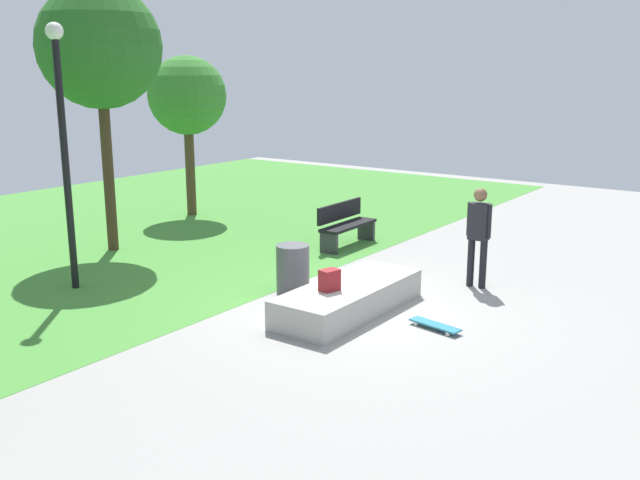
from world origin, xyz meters
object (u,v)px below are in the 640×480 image
(tree_leaning_ash, at_px, (100,48))
(backpack_on_ledge, at_px, (330,280))
(lamp_post, at_px, (63,132))
(tree_slender_maple, at_px, (187,97))
(skateboard_by_ledge, at_px, (435,325))
(skater_performing_trick, at_px, (479,230))
(park_bench_near_path, at_px, (346,223))
(concrete_ledge, at_px, (349,298))
(trash_bin, at_px, (293,269))

(tree_leaning_ash, bearing_deg, backpack_on_ledge, -97.86)
(lamp_post, bearing_deg, tree_slender_maple, 27.72)
(skateboard_by_ledge, height_order, lamp_post, lamp_post)
(skater_performing_trick, xyz_separation_m, park_bench_near_path, (1.11, 3.42, -0.52))
(skater_performing_trick, distance_m, tree_slender_maple, 8.82)
(lamp_post, bearing_deg, concrete_ledge, -69.45)
(park_bench_near_path, bearing_deg, skateboard_by_ledge, -131.63)
(backpack_on_ledge, xyz_separation_m, park_bench_near_path, (3.89, 2.31, -0.12))
(concrete_ledge, distance_m, tree_leaning_ash, 7.19)
(concrete_ledge, height_order, park_bench_near_path, park_bench_near_path)
(park_bench_near_path, bearing_deg, backpack_on_ledge, -149.27)
(concrete_ledge, xyz_separation_m, park_bench_near_path, (3.47, 2.37, 0.26))
(tree_slender_maple, bearing_deg, tree_leaning_ash, -159.45)
(skater_performing_trick, bearing_deg, trash_bin, 131.48)
(concrete_ledge, relative_size, tree_slender_maple, 0.69)
(concrete_ledge, bearing_deg, backpack_on_ledge, 171.70)
(tree_slender_maple, distance_m, lamp_post, 6.34)
(skater_performing_trick, xyz_separation_m, tree_slender_maple, (1.58, 8.46, 1.97))
(tree_slender_maple, bearing_deg, park_bench_near_path, -95.29)
(skateboard_by_ledge, bearing_deg, backpack_on_ledge, 109.41)
(skater_performing_trick, bearing_deg, tree_leaning_ash, 105.25)
(lamp_post, bearing_deg, park_bench_near_path, -22.13)
(park_bench_near_path, height_order, tree_slender_maple, tree_slender_maple)
(concrete_ledge, distance_m, lamp_post, 5.34)
(concrete_ledge, xyz_separation_m, backpack_on_ledge, (-0.42, 0.06, 0.38))
(backpack_on_ledge, distance_m, park_bench_near_path, 4.53)
(skateboard_by_ledge, relative_size, park_bench_near_path, 0.51)
(backpack_on_ledge, distance_m, trash_bin, 1.43)
(concrete_ledge, bearing_deg, trash_bin, 77.83)
(backpack_on_ledge, xyz_separation_m, trash_bin, (0.70, 1.23, -0.20))
(concrete_ledge, height_order, skateboard_by_ledge, concrete_ledge)
(concrete_ledge, distance_m, skater_performing_trick, 2.69)
(trash_bin, bearing_deg, tree_slender_maple, 59.14)
(lamp_post, height_order, trash_bin, lamp_post)
(backpack_on_ledge, relative_size, tree_leaning_ash, 0.06)
(park_bench_near_path, bearing_deg, tree_leaning_ash, 129.47)
(skater_performing_trick, height_order, tree_slender_maple, tree_slender_maple)
(backpack_on_ledge, bearing_deg, tree_slender_maple, -105.35)
(concrete_ledge, relative_size, skater_performing_trick, 1.61)
(skateboard_by_ledge, distance_m, park_bench_near_path, 5.09)
(skateboard_by_ledge, xyz_separation_m, tree_leaning_ash, (0.31, 7.50, 3.96))
(concrete_ledge, bearing_deg, skateboard_by_ledge, -86.10)
(backpack_on_ledge, relative_size, tree_slender_maple, 0.08)
(skater_performing_trick, distance_m, tree_leaning_ash, 7.99)
(skateboard_by_ledge, xyz_separation_m, trash_bin, (0.18, 2.71, 0.34))
(skater_performing_trick, relative_size, skateboard_by_ledge, 2.07)
(tree_slender_maple, xyz_separation_m, trash_bin, (-3.65, -6.11, -2.56))
(backpack_on_ledge, height_order, park_bench_near_path, park_bench_near_path)
(park_bench_near_path, distance_m, tree_slender_maple, 5.63)
(skater_performing_trick, distance_m, park_bench_near_path, 3.64)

